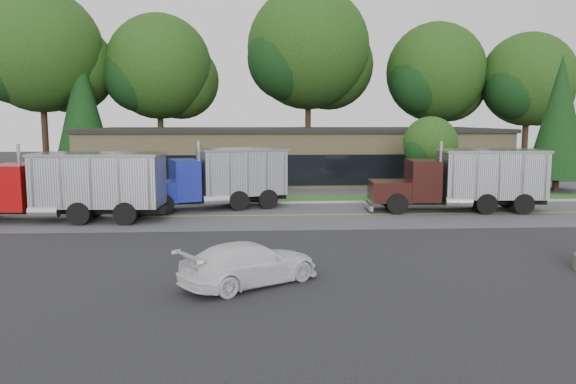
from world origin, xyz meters
name	(u,v)px	position (x,y,z in m)	size (l,w,h in m)	color
ground	(285,257)	(0.00, 0.00, 0.00)	(140.00, 140.00, 0.00)	#2E2E32
road	(276,216)	(0.00, 9.00, 0.00)	(60.00, 8.00, 0.02)	slate
center_line	(276,216)	(0.00, 9.00, 0.00)	(60.00, 0.12, 0.01)	gold
curb	(274,204)	(0.00, 13.20, 0.00)	(60.00, 0.30, 0.12)	#9E9E99
grass_verge	(273,199)	(0.00, 15.00, 0.00)	(60.00, 3.40, 0.03)	#2A6522
far_parking	(270,190)	(0.00, 20.00, 0.00)	(60.00, 7.00, 0.02)	slate
strip_mall	(293,156)	(2.00, 26.00, 2.00)	(32.00, 12.00, 4.00)	#9B8B5F
tree_far_a	(43,57)	(-19.82, 32.14, 10.51)	(11.54, 10.86, 16.46)	#382619
tree_far_b	(161,72)	(-9.84, 34.12, 9.42)	(10.34, 9.74, 14.76)	#382619
tree_far_c	(310,54)	(4.19, 34.15, 11.12)	(12.21, 11.49, 17.41)	#382619
tree_far_d	(437,77)	(16.15, 33.12, 8.97)	(9.85, 9.27, 14.06)	#382619
tree_far_e	(529,84)	(24.14, 31.11, 8.23)	(9.05, 8.51, 12.90)	#382619
evergreen_left	(82,107)	(-16.00, 30.00, 6.09)	(4.87, 4.87, 11.08)	#382619
evergreen_right	(560,117)	(20.00, 18.00, 5.18)	(4.15, 4.15, 9.43)	#382619
tree_verge	(431,146)	(10.06, 15.04, 3.31)	(3.65, 3.43, 5.21)	#382619
dump_truck_red	(70,185)	(-10.18, 7.98, 1.81)	(10.76, 3.17, 3.36)	black
dump_truck_blue	(222,177)	(-2.94, 11.57, 1.80)	(8.48, 4.81, 3.36)	black
dump_truck_maroon	(467,178)	(10.47, 9.84, 1.81)	(9.58, 3.15, 3.36)	black
rally_car	(250,263)	(-1.25, -3.27, 0.65)	(1.82, 4.48, 1.30)	white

